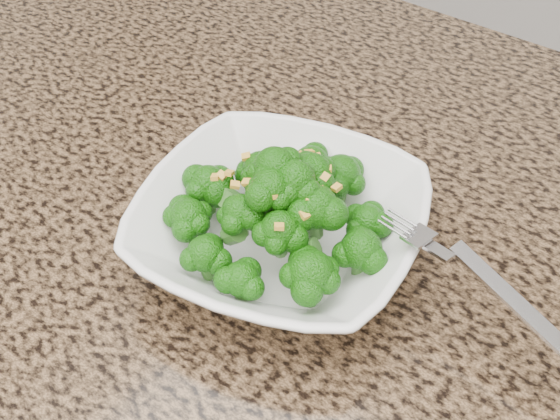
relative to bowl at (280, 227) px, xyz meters
The scene contains 5 objects.
granite_counter 0.12m from the bowl, 156.92° to the right, with size 1.64×1.04×0.03m, color brown.
bowl is the anchor object (origin of this frame).
broccoli_pile 0.06m from the bowl, ahead, with size 0.21×0.21×0.07m, color #19640B, non-canonical shape.
garlic_topping 0.10m from the bowl, ahead, with size 0.13×0.13×0.01m, color gold, non-canonical shape.
fork 0.14m from the bowl, ahead, with size 0.19×0.03×0.01m, color silver, non-canonical shape.
Camera 1 is at (0.36, 0.00, 1.36)m, focal length 45.00 mm.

